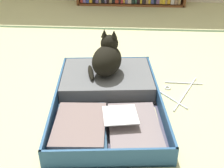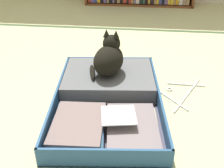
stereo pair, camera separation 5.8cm
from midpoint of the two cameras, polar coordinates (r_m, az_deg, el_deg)
name	(u,v)px [view 1 (the left image)]	position (r m, az deg, el deg)	size (l,w,h in m)	color
ground_plane	(102,101)	(1.68, -3.03, -3.42)	(10.00, 10.00, 0.00)	#C3C28C
tatami_border	(115,29)	(2.83, -0.08, 11.24)	(4.80, 0.05, 0.00)	#3D5133
open_suitcase	(106,94)	(1.65, -2.18, -2.14)	(0.67, 0.97, 0.11)	#27517D
black_cat	(107,58)	(1.71, -1.95, 5.25)	(0.25, 0.28, 0.27)	black
clothes_hanger	(180,91)	(1.80, 12.81, -1.45)	(0.30, 0.40, 0.01)	silver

